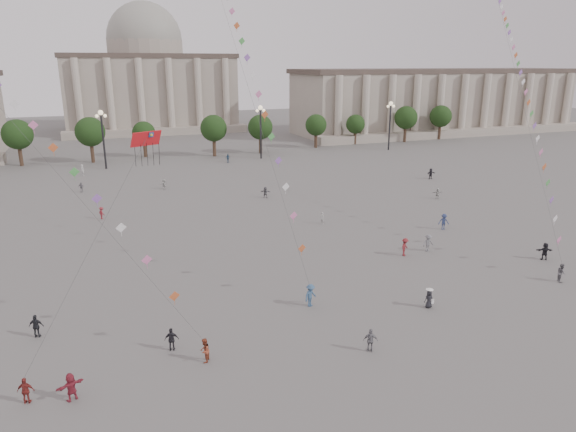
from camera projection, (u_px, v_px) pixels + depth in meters
name	position (u px, v px, depth m)	size (l,w,h in m)	color
ground	(363.00, 333.00, 36.96)	(360.00, 360.00, 0.00)	#5A5754
hall_east	(437.00, 101.00, 144.22)	(84.00, 26.22, 17.20)	gray
hall_central	(148.00, 79.00, 148.58)	(48.30, 34.30, 35.50)	gray
tree_row	(179.00, 131.00, 105.25)	(137.12, 5.12, 8.00)	#3A271D
lamp_post_mid_west	(102.00, 129.00, 92.40)	(2.00, 0.90, 10.65)	#262628
lamp_post_mid_east	(261.00, 122.00, 102.65)	(2.00, 0.90, 10.65)	#262628
lamp_post_far_east	(390.00, 117.00, 112.89)	(2.00, 0.90, 10.65)	#262628
person_crowd_0	(228.00, 158.00, 100.16)	(1.00, 0.41, 1.70)	#36587A
person_crowd_3	(545.00, 251.00, 50.55)	(1.61, 0.51, 1.74)	black
person_crowd_4	(164.00, 184.00, 79.08)	(1.44, 0.46, 1.55)	#B9B9B5
person_crowd_6	(428.00, 243.00, 52.78)	(1.18, 0.68, 1.82)	slate
person_crowd_7	(437.00, 193.00, 73.39)	(1.45, 0.46, 1.57)	#BBBBB7
person_crowd_8	(405.00, 247.00, 51.55)	(1.20, 0.69, 1.85)	maroon
person_crowd_9	(431.00, 174.00, 85.96)	(1.66, 0.53, 1.79)	black
person_crowd_10	(83.00, 170.00, 88.52)	(0.71, 0.46, 1.94)	silver
person_crowd_12	(265.00, 192.00, 73.92)	(1.50, 0.48, 1.62)	#5F5E63
person_crowd_13	(322.00, 218.00, 61.89)	(0.54, 0.35, 1.48)	#B1B1AD
person_crowd_14	(444.00, 222.00, 59.72)	(1.23, 0.71, 1.90)	navy
person_crowd_16	(81.00, 187.00, 77.25)	(0.88, 0.37, 1.51)	slate
person_crowd_17	(102.00, 213.00, 63.84)	(0.99, 0.57, 1.54)	maroon
tourist_0	(26.00, 391.00, 29.13)	(0.95, 0.40, 1.62)	maroon
tourist_1	(36.00, 326.00, 36.19)	(1.00, 0.42, 1.71)	black
tourist_2	(71.00, 387.00, 29.39)	(1.60, 0.51, 1.72)	#A02B3C
tourist_3	(371.00, 340.00, 34.40)	(0.96, 0.40, 1.65)	slate
tourist_4	(172.00, 339.00, 34.53)	(0.96, 0.40, 1.63)	black
kite_flyer_0	(205.00, 350.00, 33.18)	(0.80, 0.62, 1.65)	brown
kite_flyer_1	(310.00, 295.00, 40.79)	(1.22, 0.70, 1.89)	#36577A
kite_flyer_2	(561.00, 273.00, 45.47)	(0.81, 0.63, 1.67)	slate
hat_person	(429.00, 298.00, 40.59)	(0.73, 0.60, 1.69)	black
dragon_kite	(146.00, 150.00, 34.92)	(5.32, 4.34, 16.45)	red
kite_train_east	(518.00, 68.00, 64.35)	(25.28, 40.44, 57.32)	#3F3F3F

